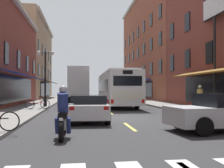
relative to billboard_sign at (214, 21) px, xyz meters
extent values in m
cube|color=#333335|center=(-7.05, -2.50, -6.20)|extent=(34.80, 80.00, 0.10)
cube|color=#DBCC4C|center=(-7.05, -6.00, -6.15)|extent=(0.14, 2.40, 0.01)
cube|color=#DBCC4C|center=(-7.05, 0.50, -6.15)|extent=(0.14, 2.40, 0.01)
cube|color=#DBCC4C|center=(-7.05, 7.00, -6.15)|extent=(0.14, 2.40, 0.01)
cube|color=#DBCC4C|center=(-7.05, 13.50, -6.15)|extent=(0.14, 2.40, 0.01)
cube|color=#DBCC4C|center=(-7.05, 20.00, -6.15)|extent=(0.14, 2.40, 0.01)
cube|color=#DBCC4C|center=(-7.05, 26.50, -6.15)|extent=(0.14, 2.40, 0.01)
cube|color=#DBCC4C|center=(-7.05, 33.00, -6.15)|extent=(0.14, 2.40, 0.01)
cube|color=gray|center=(-12.95, -2.50, -6.08)|extent=(3.00, 80.00, 0.14)
cube|color=gray|center=(-1.15, -2.50, -6.08)|extent=(3.00, 80.00, 0.14)
cube|color=#B2AD9E|center=(-14.35, 7.50, 2.79)|extent=(0.44, 19.40, 0.40)
cube|color=black|center=(-14.41, 7.50, -4.60)|extent=(0.10, 12.00, 2.10)
cube|color=navy|center=(-13.70, 7.50, -3.40)|extent=(1.38, 11.20, 0.44)
cube|color=black|center=(-14.41, 3.50, -1.95)|extent=(0.10, 1.00, 1.60)
cube|color=black|center=(-14.41, 7.50, -1.95)|extent=(0.10, 1.00, 1.60)
cube|color=black|center=(-14.41, 11.50, -1.95)|extent=(0.10, 1.00, 1.60)
cube|color=black|center=(-14.41, 15.50, -1.95)|extent=(0.10, 1.00, 1.60)
cube|color=#9E8466|center=(-18.45, 27.50, 0.08)|extent=(8.00, 19.90, 12.47)
cube|color=#B2AD9E|center=(-14.35, 27.50, 5.97)|extent=(0.44, 19.40, 0.40)
cube|color=black|center=(-14.41, 27.50, -4.60)|extent=(0.10, 12.00, 2.10)
cube|color=black|center=(-13.70, 27.50, -3.40)|extent=(1.38, 11.20, 0.44)
cube|color=black|center=(-14.41, 19.50, -1.95)|extent=(0.10, 1.00, 1.60)
cube|color=black|center=(-14.41, 23.50, -1.95)|extent=(0.10, 1.00, 1.60)
cube|color=black|center=(-14.41, 27.50, -1.95)|extent=(0.10, 1.00, 1.60)
cube|color=black|center=(-14.41, 31.50, -1.95)|extent=(0.10, 1.00, 1.60)
cube|color=black|center=(-14.41, 35.50, -1.95)|extent=(0.10, 1.00, 1.60)
cube|color=black|center=(-14.41, 19.50, 1.25)|extent=(0.10, 1.00, 1.60)
cube|color=black|center=(-14.41, 23.50, 1.25)|extent=(0.10, 1.00, 1.60)
cube|color=black|center=(-14.41, 27.50, 1.25)|extent=(0.10, 1.00, 1.60)
cube|color=black|center=(-14.41, 31.50, 1.25)|extent=(0.10, 1.00, 1.60)
cube|color=black|center=(-14.41, 35.50, 1.25)|extent=(0.10, 1.00, 1.60)
cube|color=black|center=(0.31, 1.31, -1.95)|extent=(0.10, 1.00, 1.60)
cube|color=black|center=(0.31, 5.12, -1.95)|extent=(0.10, 1.00, 1.60)
cube|color=black|center=(0.31, 8.93, -1.95)|extent=(0.10, 1.00, 1.60)
cube|color=black|center=(0.31, 1.31, 1.25)|extent=(0.10, 1.00, 1.60)
cube|color=black|center=(0.31, 5.12, 1.25)|extent=(0.10, 1.00, 1.60)
cube|color=black|center=(0.31, 8.93, 1.25)|extent=(0.10, 1.00, 1.60)
cube|color=brown|center=(4.35, 24.17, 2.23)|extent=(8.00, 26.57, 16.76)
cube|color=black|center=(0.31, 24.17, -4.60)|extent=(0.10, 16.00, 2.10)
cube|color=navy|center=(-0.40, 24.17, -3.40)|extent=(1.38, 14.93, 0.44)
cube|color=black|center=(0.31, 12.74, -1.95)|extent=(0.10, 1.00, 1.60)
cube|color=black|center=(0.31, 16.55, -1.95)|extent=(0.10, 1.00, 1.60)
cube|color=black|center=(0.31, 20.36, -1.95)|extent=(0.10, 1.00, 1.60)
cube|color=black|center=(0.31, 24.17, -1.95)|extent=(0.10, 1.00, 1.60)
cube|color=black|center=(0.31, 27.98, -1.95)|extent=(0.10, 1.00, 1.60)
cube|color=black|center=(0.31, 31.78, -1.95)|extent=(0.10, 1.00, 1.60)
cube|color=black|center=(0.31, 35.59, -1.95)|extent=(0.10, 1.00, 1.60)
cube|color=black|center=(0.31, 12.74, 1.25)|extent=(0.10, 1.00, 1.60)
cube|color=black|center=(0.31, 16.55, 1.25)|extent=(0.10, 1.00, 1.60)
cube|color=black|center=(0.31, 20.36, 1.25)|extent=(0.10, 1.00, 1.60)
cube|color=black|center=(0.31, 24.17, 1.25)|extent=(0.10, 1.00, 1.60)
cube|color=black|center=(0.31, 27.98, 1.25)|extent=(0.10, 1.00, 1.60)
cube|color=black|center=(0.31, 31.78, 1.25)|extent=(0.10, 1.00, 1.60)
cube|color=black|center=(0.31, 35.59, 1.25)|extent=(0.10, 1.00, 1.60)
cube|color=black|center=(0.31, 12.74, 4.45)|extent=(0.10, 1.00, 1.60)
cube|color=black|center=(0.31, 16.55, 4.45)|extent=(0.10, 1.00, 1.60)
cube|color=black|center=(0.31, 20.36, 4.45)|extent=(0.10, 1.00, 1.60)
cube|color=black|center=(0.31, 24.17, 4.45)|extent=(0.10, 1.00, 1.60)
cube|color=black|center=(0.31, 27.98, 4.45)|extent=(0.10, 1.00, 1.60)
cube|color=black|center=(0.31, 31.78, 4.45)|extent=(0.10, 1.00, 1.60)
cube|color=black|center=(0.31, 35.59, 4.45)|extent=(0.10, 1.00, 1.60)
cylinder|color=black|center=(0.00, 0.00, -2.82)|extent=(0.18, 0.18, 6.37)
cylinder|color=black|center=(0.00, 0.00, -5.89)|extent=(0.40, 0.40, 0.24)
cube|color=black|center=(0.00, 0.00, 1.05)|extent=(0.10, 2.98, 1.54)
cube|color=white|center=(-0.06, 0.00, 1.05)|extent=(0.04, 2.82, 1.38)
cube|color=white|center=(0.06, 0.00, 1.05)|extent=(0.04, 2.82, 1.38)
cube|color=white|center=(-5.61, 7.51, -4.49)|extent=(2.71, 12.09, 2.61)
cube|color=silver|center=(-5.61, 7.51, -3.13)|extent=(2.50, 10.88, 0.16)
cube|color=black|center=(-5.61, 7.81, -4.31)|extent=(2.72, 9.69, 0.96)
cube|color=maroon|center=(-5.61, 7.51, -5.55)|extent=(2.74, 11.69, 0.36)
cube|color=black|center=(-5.53, 13.49, -4.31)|extent=(2.25, 0.15, 1.10)
cube|color=black|center=(-5.69, 1.52, -4.02)|extent=(2.05, 0.15, 0.70)
cube|color=silver|center=(-5.69, 1.51, -5.02)|extent=(2.15, 0.13, 0.64)
cube|color=black|center=(-5.69, 1.51, -3.41)|extent=(0.70, 0.11, 0.28)
cube|color=red|center=(-6.79, 1.51, -5.45)|extent=(0.20, 0.08, 0.28)
cube|color=red|center=(-4.60, 1.49, -5.45)|extent=(0.20, 0.08, 0.28)
cylinder|color=black|center=(-6.73, 11.55, -5.65)|extent=(0.31, 1.00, 1.00)
cylinder|color=black|center=(-4.38, 11.52, -5.65)|extent=(0.31, 1.00, 1.00)
cylinder|color=black|center=(-6.83, 4.00, -5.65)|extent=(0.31, 1.00, 1.00)
cylinder|color=black|center=(-4.49, 3.96, -5.65)|extent=(0.31, 1.00, 1.00)
cube|color=#B21E19|center=(-9.20, 19.13, -4.60)|extent=(2.33, 2.48, 2.40)
cube|color=black|center=(-9.21, 20.32, -3.75)|extent=(2.00, 0.12, 0.80)
cube|color=white|center=(-9.15, 15.05, -3.75)|extent=(2.46, 5.74, 3.40)
cube|color=#196633|center=(-7.93, 15.06, -3.58)|extent=(0.10, 3.43, 0.90)
cube|color=black|center=(-9.16, 16.27, -5.60)|extent=(1.98, 7.79, 0.24)
cylinder|color=black|center=(-10.29, 18.92, -5.70)|extent=(0.29, 0.90, 0.90)
cylinder|color=black|center=(-8.09, 18.94, -5.70)|extent=(0.29, 0.90, 0.90)
cylinder|color=black|center=(-10.24, 14.18, -5.70)|extent=(0.29, 0.90, 0.90)
cylinder|color=black|center=(-8.04, 14.20, -5.70)|extent=(0.29, 0.90, 0.90)
cylinder|color=black|center=(-5.08, -8.49, -5.83)|extent=(0.66, 0.28, 0.64)
cylinder|color=black|center=(-5.24, -6.79, -5.83)|extent=(0.66, 0.28, 0.64)
cube|color=silver|center=(-9.25, 25.12, -5.60)|extent=(1.92, 4.23, 0.62)
cube|color=black|center=(-9.25, 24.96, -5.05)|extent=(1.74, 2.29, 0.54)
cube|color=red|center=(-10.03, 23.05, -5.39)|extent=(0.20, 0.06, 0.14)
cube|color=red|center=(-8.52, 23.03, -5.39)|extent=(0.20, 0.06, 0.14)
cylinder|color=black|center=(-10.11, 26.54, -5.83)|extent=(0.23, 0.64, 0.64)
cylinder|color=black|center=(-8.34, 26.51, -5.83)|extent=(0.23, 0.64, 0.64)
cylinder|color=black|center=(-10.15, 23.74, -5.83)|extent=(0.23, 0.64, 0.64)
cylinder|color=black|center=(-8.38, 23.71, -5.83)|extent=(0.23, 0.64, 0.64)
cube|color=silver|center=(-8.67, -3.59, -5.60)|extent=(1.82, 4.59, 0.62)
cube|color=black|center=(-8.68, -3.77, -5.11)|extent=(1.64, 2.49, 0.42)
cube|color=red|center=(-9.41, -5.84, -5.39)|extent=(0.20, 0.06, 0.14)
cube|color=red|center=(-8.00, -5.86, -5.39)|extent=(0.20, 0.06, 0.14)
cylinder|color=black|center=(-9.48, -2.00, -5.83)|extent=(0.23, 0.64, 0.64)
cylinder|color=black|center=(-7.82, -2.02, -5.83)|extent=(0.23, 0.64, 0.64)
cylinder|color=black|center=(-9.53, -5.16, -5.83)|extent=(0.23, 0.64, 0.64)
cylinder|color=black|center=(-7.86, -5.18, -5.83)|extent=(0.23, 0.64, 0.64)
cylinder|color=black|center=(-9.62, -7.34, -5.84)|extent=(0.11, 0.62, 0.62)
cylinder|color=black|center=(-9.64, -8.79, -5.84)|extent=(0.13, 0.62, 0.62)
cylinder|color=#B2B2B7|center=(-9.62, -7.46, -5.54)|extent=(0.08, 0.33, 0.68)
ellipsoid|color=maroon|center=(-9.62, -7.89, -5.34)|extent=(0.33, 0.57, 0.28)
cube|color=black|center=(-9.63, -8.29, -5.41)|extent=(0.27, 0.56, 0.12)
cube|color=#B2B2B7|center=(-9.63, -8.07, -5.75)|extent=(0.25, 0.40, 0.30)
cylinder|color=#B2B2B7|center=(-9.62, -7.56, -5.13)|extent=(0.62, 0.05, 0.04)
cylinder|color=navy|center=(-9.63, -8.22, -5.02)|extent=(0.35, 0.46, 0.66)
sphere|color=#B2B2B7|center=(-9.63, -8.11, -4.62)|extent=(0.26, 0.26, 0.26)
cylinder|color=navy|center=(-9.81, -8.18, -5.75)|extent=(0.15, 0.36, 0.56)
cylinder|color=navy|center=(-9.45, -8.19, -5.75)|extent=(0.15, 0.36, 0.56)
torus|color=black|center=(-12.54, 2.54, -5.68)|extent=(0.66, 0.17, 0.66)
torus|color=black|center=(-11.51, 2.74, -5.68)|extent=(0.66, 0.17, 0.66)
cylinder|color=red|center=(-12.03, 2.64, -5.58)|extent=(0.99, 0.23, 0.04)
cylinder|color=red|center=(-11.85, 2.67, -5.40)|extent=(0.14, 0.06, 0.50)
cube|color=black|center=(-11.83, 2.68, -5.13)|extent=(0.22, 0.16, 0.06)
cylinder|color=red|center=(-12.46, 2.56, -5.13)|extent=(0.12, 0.48, 0.03)
torus|color=black|center=(-11.43, -7.47, -5.68)|extent=(0.66, 0.15, 0.66)
cylinder|color=#B29947|center=(-1.39, -0.66, -5.61)|extent=(0.28, 0.28, 0.80)
cylinder|color=#B29947|center=(-1.39, -0.66, -4.90)|extent=(0.36, 0.36, 0.62)
sphere|color=#9E9983|center=(-1.39, -0.66, -4.46)|extent=(0.22, 0.22, 0.22)
cylinder|color=black|center=(-11.84, 5.49, -3.76)|extent=(0.14, 0.14, 4.51)
cylinder|color=black|center=(-11.84, 5.49, -5.71)|extent=(0.28, 0.28, 0.60)
cylinder|color=black|center=(-11.84, 5.49, -1.60)|extent=(1.10, 0.07, 0.07)
sphere|color=white|center=(-12.39, 5.49, -1.60)|extent=(0.32, 0.32, 0.32)
sphere|color=white|center=(-11.29, 5.49, -1.60)|extent=(0.32, 0.32, 0.32)
camera|label=1|loc=(-9.16, -16.62, -4.61)|focal=42.08mm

